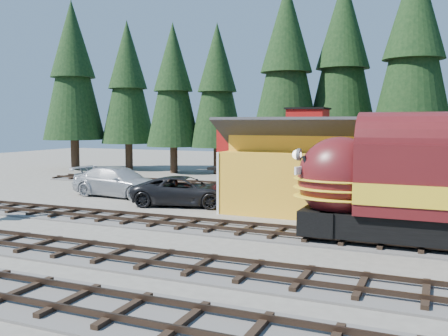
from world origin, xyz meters
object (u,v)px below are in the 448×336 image
at_px(depot, 340,160).
at_px(pickup_truck_b, 119,182).
at_px(caboose, 294,153).
at_px(pickup_truck_a, 185,191).

bearing_deg(depot, pickup_truck_b, 178.81).
relative_size(caboose, pickup_truck_b, 1.58).
xyz_separation_m(caboose, pickup_truck_b, (-10.12, -7.19, -1.76)).
xyz_separation_m(depot, pickup_truck_a, (-8.98, -1.19, -2.08)).
distance_m(caboose, pickup_truck_a, 9.86).
bearing_deg(pickup_truck_a, caboose, -40.01).
bearing_deg(pickup_truck_a, pickup_truck_b, 61.83).
distance_m(depot, pickup_truck_b, 14.96).
bearing_deg(pickup_truck_b, depot, -87.12).
xyz_separation_m(depot, caboose, (-4.71, 7.50, -0.22)).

